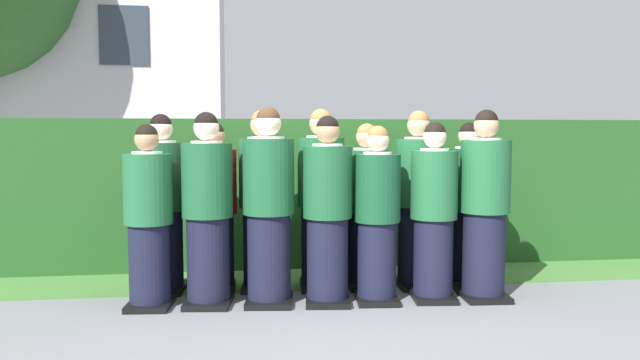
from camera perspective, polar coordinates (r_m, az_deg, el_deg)
The scene contains 18 objects.
ground_plane at distance 5.28m, azimuth 0.35°, elevation -11.64°, with size 60.00×60.00×0.00m, color slate.
student_front_row_0 at distance 5.19m, azimuth -16.16°, elevation -3.80°, with size 0.40×0.50×1.55m.
student_front_row_1 at distance 5.14m, azimuth -10.77°, elevation -3.21°, with size 0.43×0.51×1.65m.
student_front_row_2 at distance 5.10m, azimuth -4.95°, elevation -2.95°, with size 0.45×0.53×1.69m.
student_front_row_3 at distance 5.11m, azimuth 0.73°, elevation -3.34°, with size 0.42×0.53×1.62m.
student_front_row_4 at distance 5.17m, azimuth 5.52°, elevation -3.73°, with size 0.40×0.47×1.54m.
student_front_row_5 at distance 5.31m, azimuth 10.88°, elevation -3.39°, with size 0.41×0.48×1.57m.
student_front_row_6 at distance 5.45m, azimuth 15.55°, elevation -2.72°, with size 0.44×0.54×1.68m.
student_rear_row_0 at distance 5.66m, azimuth -14.91°, elevation -2.58°, with size 0.43×0.53×1.65m.
student_in_red_blazer at distance 5.62m, azimuth -10.08°, elevation -2.93°, with size 0.41×0.46×1.57m.
student_rear_row_2 at distance 5.60m, azimuth -5.54°, elevation -2.34°, with size 0.44×0.55×1.69m.
student_rear_row_3 at distance 5.61m, azimuth 0.09°, elevation -2.24°, with size 0.44×0.55×1.70m.
student_rear_row_4 at distance 5.66m, azimuth 4.47°, elevation -2.88°, with size 0.41×0.50×1.56m.
student_rear_row_5 at distance 5.74m, azimuth 9.39°, elevation -2.22°, with size 0.44×0.49×1.68m.
student_rear_row_6 at distance 5.93m, azimuth 14.02°, elevation -2.61°, with size 0.41×0.51×1.58m.
hedge at distance 6.72m, azimuth -1.54°, elevation -1.12°, with size 9.03×0.70×1.62m.
school_building_main at distance 13.94m, azimuth -23.14°, elevation 13.45°, with size 6.85×3.38×7.28m.
lawn_strip at distance 6.07m, azimuth -0.73°, elevation -9.46°, with size 9.03×0.90×0.01m, color #477A38.
Camera 1 is at (-0.69, -5.03, 1.46)m, focal length 33.26 mm.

